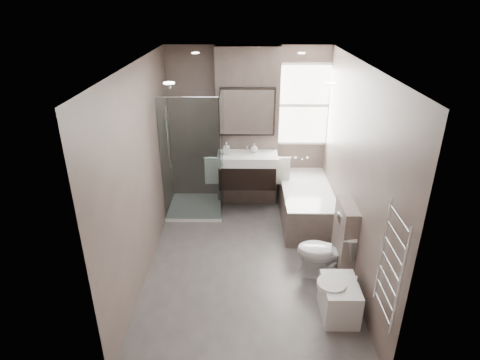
{
  "coord_description": "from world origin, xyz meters",
  "views": [
    {
      "loc": [
        -0.04,
        -4.49,
        3.28
      ],
      "look_at": [
        -0.1,
        0.15,
        1.14
      ],
      "focal_mm": 30.0,
      "sensor_mm": 36.0,
      "label": 1
    }
  ],
  "objects_px": {
    "vanity": "(247,169)",
    "bathtub": "(306,202)",
    "toilet": "(325,252)",
    "bidet": "(339,298)"
  },
  "relations": [
    {
      "from": "vanity",
      "to": "bathtub",
      "type": "distance_m",
      "value": 1.07
    },
    {
      "from": "vanity",
      "to": "toilet",
      "type": "bearing_deg",
      "value": -60.68
    },
    {
      "from": "vanity",
      "to": "bidet",
      "type": "distance_m",
      "value": 2.68
    },
    {
      "from": "bathtub",
      "to": "toilet",
      "type": "height_order",
      "value": "toilet"
    },
    {
      "from": "bathtub",
      "to": "bidet",
      "type": "distance_m",
      "value": 2.1
    },
    {
      "from": "vanity",
      "to": "toilet",
      "type": "xyz_separation_m",
      "value": [
        0.97,
        -1.73,
        -0.39
      ]
    },
    {
      "from": "toilet",
      "to": "bidet",
      "type": "bearing_deg",
      "value": 12.8
    },
    {
      "from": "toilet",
      "to": "bidet",
      "type": "distance_m",
      "value": 0.71
    },
    {
      "from": "bathtub",
      "to": "bidet",
      "type": "bearing_deg",
      "value": -87.57
    },
    {
      "from": "vanity",
      "to": "toilet",
      "type": "relative_size",
      "value": 1.35
    }
  ]
}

